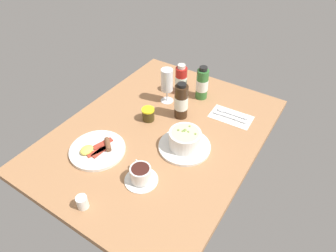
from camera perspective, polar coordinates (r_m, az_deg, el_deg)
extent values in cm
cube|color=#A8754C|center=(134.88, -1.54, -1.60)|extent=(110.00, 84.00, 3.00)
cylinder|color=white|center=(126.38, 3.21, -3.96)|extent=(22.34, 22.34, 1.20)
cylinder|color=white|center=(123.36, 3.29, -2.53)|extent=(13.51, 13.51, 7.47)
cylinder|color=beige|center=(121.36, 3.34, -1.53)|extent=(11.62, 11.62, 1.60)
sphere|color=#85A753|center=(121.69, 3.18, -0.81)|extent=(0.86, 0.86, 0.86)
sphere|color=#85A753|center=(121.02, 3.98, -1.14)|extent=(0.92, 0.92, 0.92)
sphere|color=#85A753|center=(123.69, 4.22, -0.05)|extent=(0.96, 0.96, 0.96)
sphere|color=#85A753|center=(121.16, 2.86, -1.02)|extent=(0.96, 0.96, 0.96)
sphere|color=#85A753|center=(121.71, 3.37, -0.81)|extent=(1.31, 1.31, 1.31)
sphere|color=#85A753|center=(120.30, 5.35, -1.55)|extent=(0.98, 0.98, 0.98)
sphere|color=#85A753|center=(121.33, 3.26, -0.97)|extent=(0.86, 0.86, 0.86)
sphere|color=#85A753|center=(121.61, 2.05, -0.80)|extent=(1.06, 1.06, 1.06)
cube|color=white|center=(145.08, 12.10, 1.78)|extent=(12.13, 20.32, 0.30)
cube|color=silver|center=(143.70, 12.29, 1.51)|extent=(1.76, 14.04, 0.50)
cube|color=silver|center=(145.68, 9.50, 2.58)|extent=(2.34, 3.69, 0.40)
cube|color=silver|center=(145.81, 12.73, 2.10)|extent=(1.52, 13.03, 0.50)
ellipsoid|color=silver|center=(147.52, 10.25, 3.05)|extent=(2.40, 4.00, 0.60)
cylinder|color=white|center=(114.87, -5.20, -10.29)|extent=(12.98, 12.98, 0.90)
cylinder|color=white|center=(112.22, -5.30, -9.19)|extent=(8.10, 8.10, 5.96)
cylinder|color=#3E1B15|center=(110.33, -5.38, -8.37)|extent=(6.89, 6.89, 1.00)
torus|color=white|center=(115.24, -6.02, -7.27)|extent=(2.80, 3.36, 3.60)
cylinder|color=white|center=(109.92, -16.26, -13.98)|extent=(4.05, 4.05, 5.12)
cone|color=white|center=(107.42, -15.78, -13.87)|extent=(1.47, 2.08, 2.23)
cylinder|color=white|center=(152.39, -0.19, 5.00)|extent=(6.60, 6.60, 0.40)
cylinder|color=white|center=(150.45, -0.19, 6.03)|extent=(0.80, 0.80, 6.27)
cylinder|color=white|center=(145.53, -0.20, 8.90)|extent=(5.96, 5.96, 11.53)
cylinder|color=#F6E6D0|center=(146.46, -0.20, 8.32)|extent=(4.89, 4.89, 6.92)
cylinder|color=#3B3113|center=(139.09, -3.85, 2.14)|extent=(5.77, 5.77, 5.43)
cylinder|color=yellow|center=(137.17, -3.90, 3.16)|extent=(6.06, 6.06, 0.80)
cylinder|color=#337233|center=(151.65, 6.62, 8.05)|extent=(6.05, 6.05, 15.87)
cylinder|color=white|center=(151.82, 6.61, 7.95)|extent=(6.18, 6.18, 6.03)
cylinder|color=black|center=(147.04, 6.88, 10.95)|extent=(3.94, 3.94, 1.92)
cylinder|color=#B21E19|center=(154.97, 2.55, 8.80)|extent=(6.07, 6.07, 14.59)
cylinder|color=white|center=(155.13, 2.55, 8.71)|extent=(6.20, 6.20, 5.54)
cylinder|color=silver|center=(150.75, 2.65, 11.45)|extent=(3.95, 3.95, 1.87)
cylinder|color=#382314|center=(137.55, 2.57, 4.72)|extent=(6.29, 6.29, 16.95)
cylinder|color=white|center=(137.76, 2.56, 4.61)|extent=(6.41, 6.41, 6.44)
cylinder|color=black|center=(132.33, 2.69, 7.93)|extent=(4.09, 4.09, 1.44)
cylinder|color=white|center=(128.09, -13.49, -4.51)|extent=(23.52, 23.52, 1.40)
cube|color=#B03828|center=(125.91, -13.48, -4.85)|extent=(9.21, 5.78, 0.60)
cube|color=#9C3828|center=(126.00, -12.90, -4.69)|extent=(9.13, 2.93, 0.60)
cube|color=#AA3828|center=(128.84, -12.54, -3.36)|extent=(9.30, 5.00, 0.60)
cylinder|color=brown|center=(126.78, -11.58, -3.50)|extent=(6.24, 6.74, 2.20)
ellipsoid|color=#F2D859|center=(126.74, -15.46, -4.49)|extent=(6.00, 4.80, 2.40)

